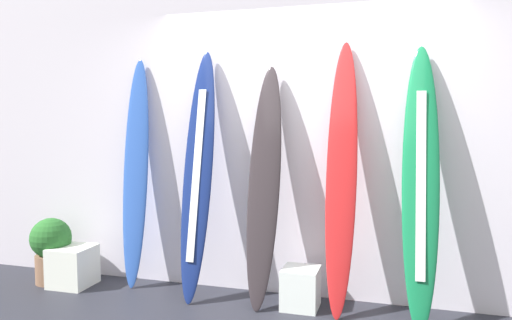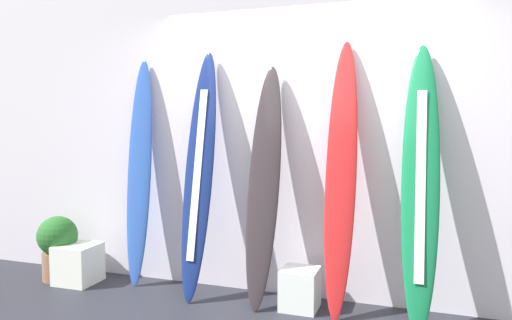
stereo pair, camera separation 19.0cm
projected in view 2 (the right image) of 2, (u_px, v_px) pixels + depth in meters
The scene contains 9 objects.
wall_back at pixel (305, 136), 4.22m from camera, with size 7.20×0.20×2.80m, color silver.
surfboard_cobalt at pixel (139, 173), 4.50m from camera, with size 0.25×0.29×2.10m.
surfboard_navy at pixel (199, 176), 4.17m from camera, with size 0.27×0.51×2.15m.
surfboard_charcoal at pixel (264, 187), 3.99m from camera, with size 0.29×0.48×2.00m.
surfboard_crimson at pixel (341, 177), 3.80m from camera, with size 0.24×0.47×2.18m.
surfboard_emerald at pixel (420, 187), 3.56m from camera, with size 0.30×0.56×2.12m.
display_block_left at pixel (78, 264), 4.58m from camera, with size 0.36×0.36×0.37m.
display_block_center at pixel (300, 289), 3.94m from camera, with size 0.30×0.30×0.33m.
potted_plant at pixel (58, 245), 4.66m from camera, with size 0.38×0.38×0.62m.
Camera 2 is at (0.98, -2.83, 1.54)m, focal length 33.92 mm.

